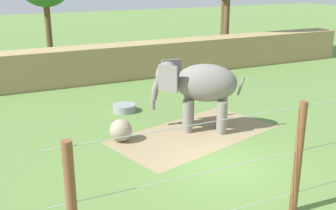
# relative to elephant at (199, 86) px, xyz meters

# --- Properties ---
(ground_plane) EXTENTS (120.00, 120.00, 0.00)m
(ground_plane) POSITION_rel_elephant_xyz_m (-0.91, -3.49, -1.93)
(ground_plane) COLOR #5B7F3D
(dirt_patch) EXTENTS (7.53, 5.27, 0.01)m
(dirt_patch) POSITION_rel_elephant_xyz_m (-0.43, -0.46, -1.92)
(dirt_patch) COLOR #937F5B
(dirt_patch) RESTS_ON ground
(embankment_wall) EXTENTS (36.00, 1.80, 2.15)m
(embankment_wall) POSITION_rel_elephant_xyz_m (-0.91, 9.89, -0.85)
(embankment_wall) COLOR tan
(embankment_wall) RESTS_ON ground
(elephant) EXTENTS (3.52, 2.87, 2.91)m
(elephant) POSITION_rel_elephant_xyz_m (0.00, 0.00, 0.00)
(elephant) COLOR gray
(elephant) RESTS_ON ground
(enrichment_ball) EXTENTS (0.90, 0.90, 0.90)m
(enrichment_ball) POSITION_rel_elephant_xyz_m (-3.40, 0.17, -1.48)
(enrichment_ball) COLOR gray
(enrichment_ball) RESTS_ON ground
(cable_fence) EXTENTS (12.87, 0.23, 3.25)m
(cable_fence) POSITION_rel_elephant_xyz_m (-0.85, -6.76, -0.30)
(cable_fence) COLOR brown
(cable_fence) RESTS_ON ground
(water_tub) EXTENTS (1.10, 1.10, 0.35)m
(water_tub) POSITION_rel_elephant_xyz_m (-2.04, 3.57, -1.74)
(water_tub) COLOR gray
(water_tub) RESTS_ON ground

